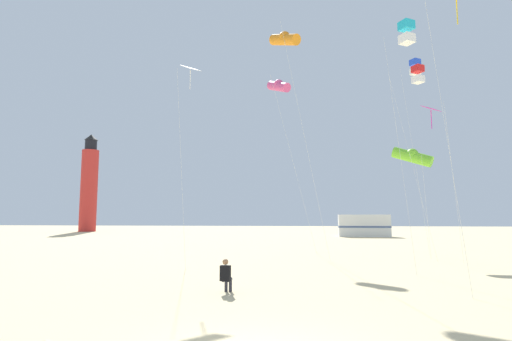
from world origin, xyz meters
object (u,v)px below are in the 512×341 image
Objects in this scene: kite_tube_rainbow at (279,86)px; kite_box_cyan at (407,33)px; kite_diamond_gold at (455,6)px; kite_box_scarlet at (418,75)px; kite_diamond_magenta at (432,114)px; lighthouse_distant at (89,186)px; kite_tube_lime at (412,156)px; kite_tube_orange at (285,39)px; kite_box_blue at (415,68)px; kite_flyer_standing at (226,275)px; rv_van_white at (364,226)px; kite_diamond_white at (190,76)px.

kite_tube_rainbow reaches higher than kite_box_cyan.
kite_box_scarlet reaches higher than kite_diamond_gold.
kite_box_scarlet is at bearing 69.68° from kite_box_cyan.
lighthouse_distant is (-43.54, 42.40, -0.65)m from kite_diamond_magenta.
kite_tube_lime is at bearing -159.73° from kite_box_scarlet.
kite_tube_orange reaches higher than kite_tube_rainbow.
kite_diamond_gold is 0.78× the size of kite_box_blue.
kite_tube_rainbow reaches higher than kite_flyer_standing.
lighthouse_distant is (-41.18, 46.42, -3.84)m from kite_box_cyan.
rv_van_white is (1.28, 27.63, -4.96)m from kite_tube_lime.
kite_flyer_standing is 16.32m from kite_diamond_magenta.
kite_tube_orange is at bearing 143.28° from kite_box_cyan.
kite_flyer_standing is 0.11× the size of kite_diamond_white.
kite_tube_rainbow is 0.78× the size of lighthouse_distant.
kite_box_cyan is 35.40m from rv_van_white.
rv_van_white is at bearing 88.80° from kite_diamond_magenta.
kite_diamond_white is 36.81m from rv_van_white.
lighthouse_distant is (-33.21, 52.27, 7.22)m from kite_flyer_standing.
kite_box_cyan is at bearing -110.32° from kite_box_scarlet.
kite_tube_lime is 8.28m from kite_box_cyan.
lighthouse_distant is (-41.58, 51.43, -2.52)m from kite_diamond_gold.
kite_box_cyan reaches higher than kite_tube_lime.
rv_van_white is at bearing 90.73° from kite_box_blue.
kite_box_scarlet reaches higher than rv_van_white.
kite_box_blue reaches higher than rv_van_white.
kite_tube_lime is at bearing 21.68° from kite_diamond_white.
kite_diamond_magenta is 0.54× the size of lighthouse_distant.
kite_diamond_magenta is 7.91m from kite_box_blue.
kite_diamond_gold is at bearing -91.85° from rv_van_white.
kite_flyer_standing is at bearing -64.18° from kite_diamond_white.
lighthouse_distant is (-44.47, 36.38, -5.70)m from kite_box_blue.
kite_tube_rainbow is at bearing -86.18° from kite_flyer_standing.
rv_van_white is at bearing 66.51° from kite_diamond_white.
kite_box_cyan is (6.18, -4.61, -2.04)m from kite_tube_orange.
kite_tube_lime is 11.13m from kite_tube_rainbow.
kite_tube_rainbow reaches higher than kite_diamond_gold.
kite_diamond_white is at bearing -147.99° from kite_box_blue.
kite_flyer_standing is 16.86m from kite_tube_orange.
kite_diamond_magenta is 60.78m from lighthouse_distant.
kite_diamond_white is at bearing -56.66° from lighthouse_distant.
kite_diamond_magenta is 11.58m from kite_tube_rainbow.
kite_box_scarlet reaches higher than kite_tube_lime.
kite_box_blue is at bearing 79.14° from kite_diamond_gold.
kite_box_blue is at bearing 81.26° from kite_diamond_magenta.
rv_van_white is at bearing 72.52° from kite_tube_orange.
kite_flyer_standing is at bearing -174.29° from kite_diamond_gold.
kite_box_cyan is (-2.35, -6.34, -0.03)m from kite_box_scarlet.
kite_box_cyan is at bearing -120.46° from kite_diamond_magenta.
lighthouse_distant is (-29.92, 45.47, -2.34)m from kite_diamond_white.
kite_box_scarlet is 1.75× the size of kite_tube_lime.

